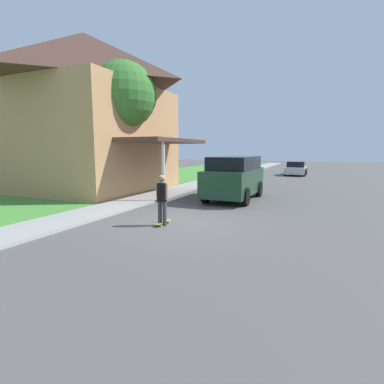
{
  "coord_description": "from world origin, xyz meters",
  "views": [
    {
      "loc": [
        4.36,
        -8.97,
        2.41
      ],
      "look_at": [
        0.04,
        0.83,
        0.9
      ],
      "focal_mm": 28.0,
      "sensor_mm": 36.0,
      "label": 1
    }
  ],
  "objects_px": {
    "lawn_tree_near": "(123,96)",
    "car_down_street": "(296,169)",
    "suv_parked": "(234,177)",
    "skateboarder": "(162,198)",
    "skateboard": "(163,222)"
  },
  "relations": [
    {
      "from": "lawn_tree_near",
      "to": "car_down_street",
      "type": "bearing_deg",
      "value": 68.21
    },
    {
      "from": "lawn_tree_near",
      "to": "car_down_street",
      "type": "distance_m",
      "value": 19.39
    },
    {
      "from": "lawn_tree_near",
      "to": "car_down_street",
      "type": "height_order",
      "value": "lawn_tree_near"
    },
    {
      "from": "car_down_street",
      "to": "skateboard",
      "type": "xyz_separation_m",
      "value": [
        -2.24,
        -22.09,
        -0.54
      ]
    },
    {
      "from": "lawn_tree_near",
      "to": "skateboard",
      "type": "xyz_separation_m",
      "value": [
        4.77,
        -4.57,
        -5.03
      ]
    },
    {
      "from": "suv_parked",
      "to": "skateboard",
      "type": "relative_size",
      "value": 5.57
    },
    {
      "from": "car_down_street",
      "to": "skateboarder",
      "type": "height_order",
      "value": "skateboarder"
    },
    {
      "from": "suv_parked",
      "to": "skateboarder",
      "type": "bearing_deg",
      "value": -96.64
    },
    {
      "from": "lawn_tree_near",
      "to": "suv_parked",
      "type": "height_order",
      "value": "lawn_tree_near"
    },
    {
      "from": "skateboarder",
      "to": "car_down_street",
      "type": "bearing_deg",
      "value": 84.34
    },
    {
      "from": "suv_parked",
      "to": "car_down_street",
      "type": "bearing_deg",
      "value": 84.69
    },
    {
      "from": "suv_parked",
      "to": "lawn_tree_near",
      "type": "bearing_deg",
      "value": -167.26
    },
    {
      "from": "skateboarder",
      "to": "suv_parked",
      "type": "bearing_deg",
      "value": 83.36
    },
    {
      "from": "car_down_street",
      "to": "skateboard",
      "type": "distance_m",
      "value": 22.21
    },
    {
      "from": "suv_parked",
      "to": "skateboard",
      "type": "xyz_separation_m",
      "value": [
        -0.72,
        -5.81,
        -1.02
      ]
    }
  ]
}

